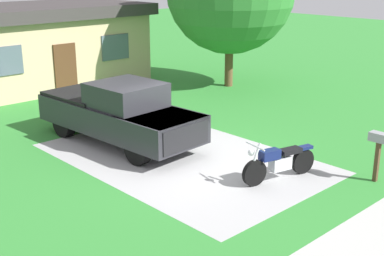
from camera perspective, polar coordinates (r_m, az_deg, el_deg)
ground_plane at (r=14.39m, az=-1.04°, el=-3.35°), size 80.00×80.00×0.00m
driveway_pad at (r=14.39m, az=-1.04°, el=-3.34°), size 5.08×7.80×0.01m
motorcycle at (r=13.02m, az=9.61°, el=-3.70°), size 2.18×0.84×1.09m
pickup_truck at (r=15.57m, az=-8.26°, el=1.79°), size 2.34×5.73×1.90m
mailbox at (r=13.36m, az=19.97°, el=-1.67°), size 0.26×0.48×1.26m
neighbor_house at (r=24.04m, az=-16.99°, el=8.80°), size 9.60×5.60×3.50m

